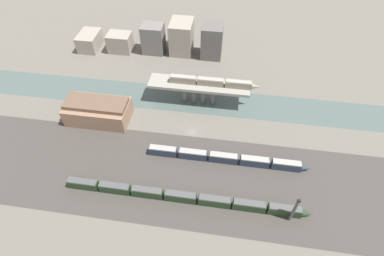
{
  "coord_description": "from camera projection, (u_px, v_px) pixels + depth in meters",
  "views": [
    {
      "loc": [
        12.46,
        -87.13,
        97.46
      ],
      "look_at": [
        0.0,
        -1.84,
        4.16
      ],
      "focal_mm": 28.0,
      "sensor_mm": 36.0,
      "label": 1
    }
  ],
  "objects": [
    {
      "name": "river_water",
      "position": [
        199.0,
        101.0,
        144.95
      ],
      "size": [
        320.0,
        18.0,
        0.01
      ],
      "primitive_type": "cube",
      "color": "#4C5B56",
      "rests_on": "ground"
    },
    {
      "name": "city_block_far_left",
      "position": [
        90.0,
        41.0,
        173.25
      ],
      "size": [
        10.77,
        15.54,
        9.07
      ],
      "primitive_type": "cube",
      "color": "gray",
      "rests_on": "ground"
    },
    {
      "name": "city_block_left",
      "position": [
        120.0,
        42.0,
        170.82
      ],
      "size": [
        13.14,
        9.99,
        10.42
      ],
      "primitive_type": "cube",
      "color": "gray",
      "rests_on": "ground"
    },
    {
      "name": "city_block_far_right",
      "position": [
        212.0,
        41.0,
        164.21
      ],
      "size": [
        11.3,
        11.31,
        18.28
      ],
      "primitive_type": "cube",
      "color": "#605B56",
      "rests_on": "ground"
    },
    {
      "name": "bridge",
      "position": [
        199.0,
        88.0,
        139.04
      ],
      "size": [
        46.63,
        9.91,
        10.41
      ],
      "color": "gray",
      "rests_on": "ground"
    },
    {
      "name": "train_yard_mid",
      "position": [
        226.0,
        158.0,
        118.78
      ],
      "size": [
        64.18,
        2.81,
        4.1
      ],
      "color": "#2D384C",
      "rests_on": "ground"
    },
    {
      "name": "train_on_bridge",
      "position": [
        214.0,
        82.0,
        135.41
      ],
      "size": [
        41.49,
        2.69,
        3.45
      ],
      "color": "gray",
      "rests_on": "bridge"
    },
    {
      "name": "city_block_right",
      "position": [
        182.0,
        37.0,
        167.85
      ],
      "size": [
        12.21,
        15.41,
        17.83
      ],
      "primitive_type": "cube",
      "color": "gray",
      "rests_on": "ground"
    },
    {
      "name": "city_block_center",
      "position": [
        153.0,
        39.0,
        168.02
      ],
      "size": [
        11.97,
        10.0,
        16.18
      ],
      "primitive_type": "cube",
      "color": "slate",
      "rests_on": "ground"
    },
    {
      "name": "ground_plane",
      "position": [
        193.0,
        131.0,
        131.31
      ],
      "size": [
        400.0,
        400.0,
        0.0
      ],
      "primitive_type": "plane",
      "color": "#666056"
    },
    {
      "name": "warehouse_building",
      "position": [
        98.0,
        111.0,
        133.29
      ],
      "size": [
        27.7,
        14.84,
        10.16
      ],
      "color": "#937056",
      "rests_on": "ground"
    },
    {
      "name": "train_yard_near",
      "position": [
        184.0,
        197.0,
        106.98
      ],
      "size": [
        88.62,
        2.68,
        4.17
      ],
      "color": "#23381E",
      "rests_on": "ground"
    },
    {
      "name": "railbed_yard",
      "position": [
        184.0,
        177.0,
        115.19
      ],
      "size": [
        280.0,
        42.0,
        0.01
      ],
      "primitive_type": "cube",
      "color": "#423D38",
      "rests_on": "ground"
    },
    {
      "name": "signal_tower",
      "position": [
        294.0,
        210.0,
        98.71
      ],
      "size": [
        1.03,
        1.03,
        13.34
      ],
      "color": "#4C4C51",
      "rests_on": "ground"
    }
  ]
}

